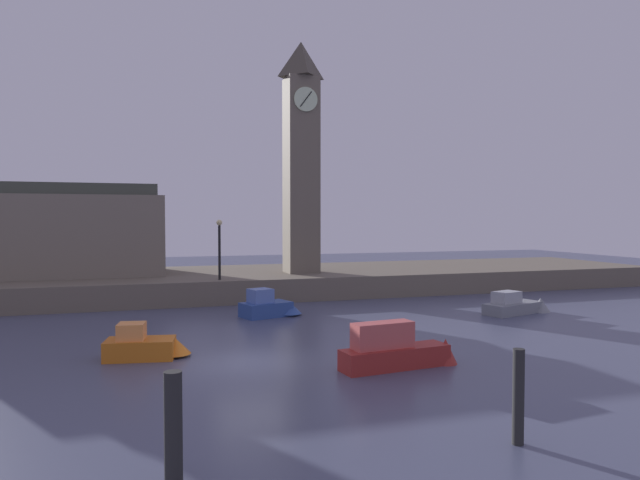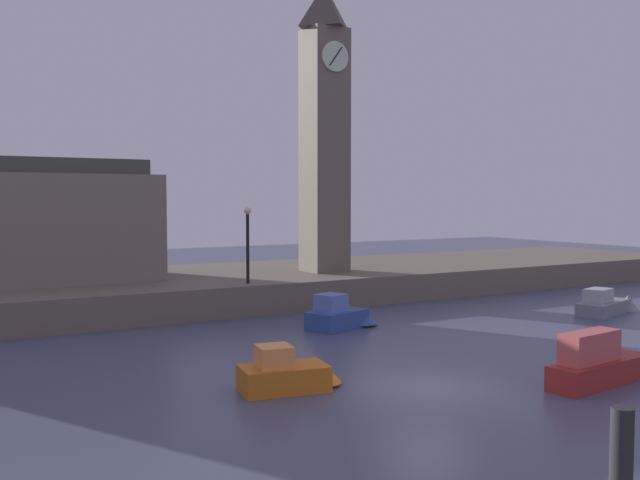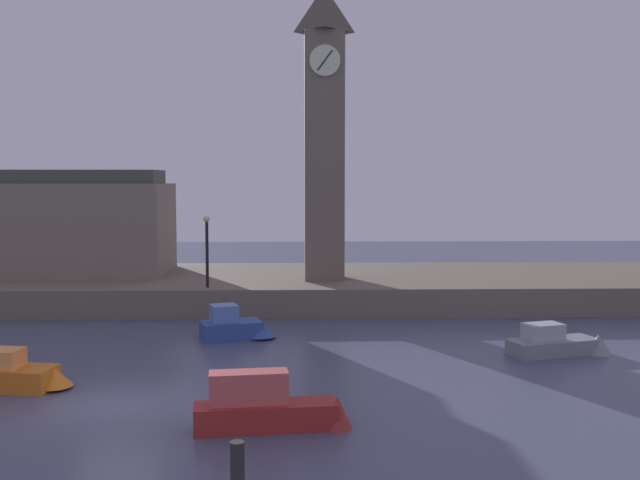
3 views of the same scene
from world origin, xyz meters
The scene contains 9 objects.
ground_plane centered at (0.00, 0.00, 0.00)m, with size 120.00×120.00×0.00m, color #474C66.
far_embankment centered at (0.00, 20.00, 0.75)m, with size 70.00×12.00×1.50m, color #6B6051.
clock_tower centered at (7.18, 18.14, 9.83)m, with size 2.40×2.44×16.19m.
streetlamp centered at (0.99, 15.08, 3.86)m, with size 0.36×0.36×3.76m.
mooring_post_left centered at (-3.33, -9.12, 1.14)m, with size 0.37×0.37×2.28m, color #272727.
boat_patrol_orange centered at (-3.63, 1.85, 0.48)m, with size 3.38×1.81×1.38m.
boat_dinghy_red centered at (4.99, -2.39, 0.61)m, with size 4.66×1.52×1.77m.
boat_cruiser_grey centered at (16.53, 6.21, 0.43)m, with size 4.59×2.38×1.39m.
boat_tour_blue centered at (2.97, 9.54, 0.53)m, with size 3.65×2.25×1.53m.
Camera 2 is at (-13.29, -16.35, 5.70)m, focal length 39.45 mm.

